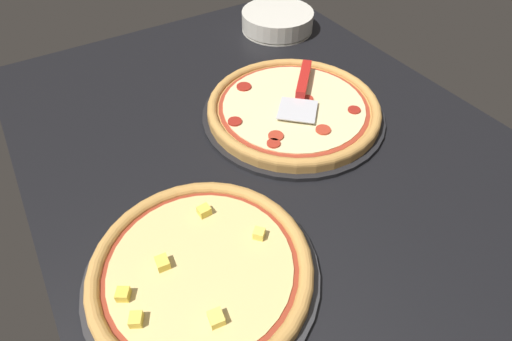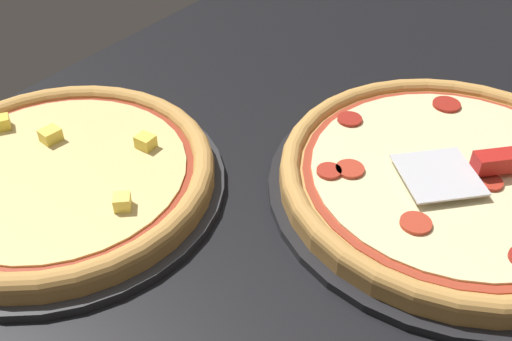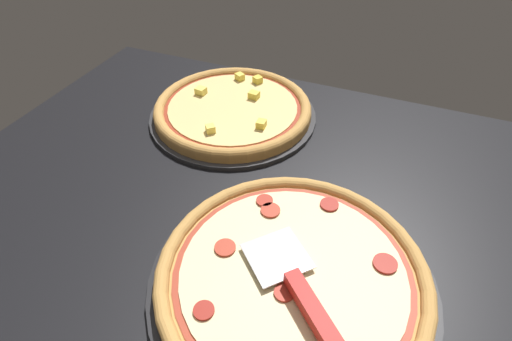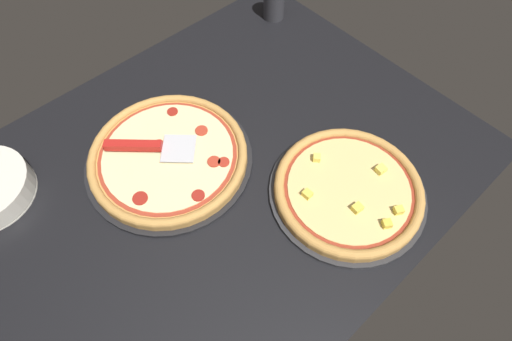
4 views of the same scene
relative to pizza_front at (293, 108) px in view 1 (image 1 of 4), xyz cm
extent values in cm
cube|color=black|center=(-5.83, 9.54, -4.25)|extent=(130.02, 97.15, 3.60)
cylinder|color=black|center=(0.01, -0.02, -1.95)|extent=(41.86, 41.86, 1.00)
cylinder|color=#C68E47|center=(0.01, -0.02, -0.55)|extent=(39.35, 39.35, 1.80)
torus|color=#C68E47|center=(0.01, -0.02, 0.35)|extent=(39.35, 39.35, 2.21)
cylinder|color=#A33823|center=(0.01, -0.02, 0.43)|extent=(34.20, 34.20, 0.15)
cylinder|color=beige|center=(0.01, -0.02, 0.55)|extent=(32.27, 32.27, 0.40)
cylinder|color=maroon|center=(-8.83, -10.20, 0.95)|extent=(2.82, 2.82, 0.40)
cylinder|color=#B73823|center=(-6.98, 10.01, 0.95)|extent=(3.22, 3.22, 0.40)
cylinder|color=#B73823|center=(-10.60, -0.04, 0.95)|extent=(3.22, 3.22, 0.40)
cylinder|color=maroon|center=(1.61, 14.43, 0.95)|extent=(3.07, 3.07, 0.40)
cylinder|color=#AD2D1E|center=(-8.66, 11.23, 0.95)|extent=(2.81, 2.81, 0.40)
cylinder|color=#AD2D1E|center=(0.02, -3.82, 0.95)|extent=(2.80, 2.80, 0.40)
cylinder|color=maroon|center=(11.94, 6.07, 0.95)|extent=(3.53, 3.53, 0.40)
cylinder|color=#2D2D30|center=(-26.01, 36.24, -1.95)|extent=(37.46, 37.46, 1.00)
cylinder|color=#C68E47|center=(-26.01, 36.24, -0.66)|extent=(35.21, 35.21, 1.58)
torus|color=#C68E47|center=(-26.01, 36.24, 0.13)|extent=(35.21, 35.21, 2.39)
cylinder|color=maroon|center=(-26.01, 36.24, 0.20)|extent=(30.61, 30.61, 0.15)
cylinder|color=#E5C67A|center=(-26.01, 36.24, 0.33)|extent=(28.87, 28.87, 0.40)
cube|color=yellow|center=(-24.74, 48.03, 1.31)|extent=(2.56, 2.56, 1.56)
cube|color=#F4D64C|center=(-17.13, 31.14, 1.31)|extent=(1.92, 2.15, 1.56)
cube|color=#F9E05B|center=(-26.11, 25.66, 1.31)|extent=(2.47, 2.47, 1.56)
cube|color=#F9E05B|center=(-35.00, 38.22, 1.31)|extent=(2.50, 2.33, 1.56)
cube|color=#F4D64C|center=(-29.32, 47.74, 1.31)|extent=(2.55, 2.47, 1.56)
cube|color=#F4D64C|center=(-22.89, 41.15, 1.31)|extent=(2.42, 2.16, 1.56)
cube|color=silver|center=(-2.79, 1.02, 1.58)|extent=(11.60, 11.61, 0.24)
cube|color=red|center=(5.29, -6.58, 2.46)|extent=(11.74, 11.23, 2.00)
cylinder|color=silver|center=(37.58, -20.82, -2.10)|extent=(21.51, 21.51, 0.70)
cylinder|color=silver|center=(37.58, -20.82, -1.40)|extent=(21.51, 21.51, 0.70)
cylinder|color=silver|center=(37.58, -20.82, -0.70)|extent=(21.51, 21.51, 0.70)
cylinder|color=silver|center=(37.58, -20.82, 0.00)|extent=(21.51, 21.51, 0.70)
cylinder|color=silver|center=(37.58, -20.82, 0.70)|extent=(21.51, 21.51, 0.70)
cylinder|color=silver|center=(37.58, -20.82, 1.40)|extent=(21.51, 21.51, 0.70)
cylinder|color=silver|center=(37.58, -20.82, 2.10)|extent=(21.51, 21.51, 0.70)
cylinder|color=silver|center=(37.58, -20.82, 2.80)|extent=(21.51, 21.51, 0.70)
camera|label=1|loc=(-58.15, 46.06, 55.19)|focal=28.00mm
camera|label=2|loc=(-54.76, -12.69, 42.98)|focal=42.00mm
camera|label=3|loc=(7.47, -32.23, 49.10)|focal=28.00mm
camera|label=4|loc=(21.53, 56.31, 81.42)|focal=28.00mm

